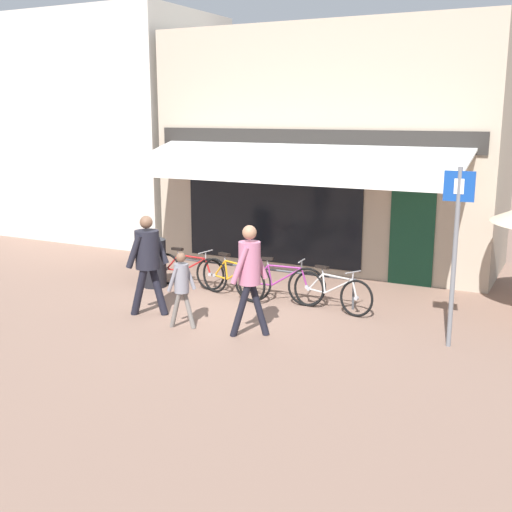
% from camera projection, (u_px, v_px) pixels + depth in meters
% --- Properties ---
extents(ground_plane, '(160.00, 160.00, 0.00)m').
position_uv_depth(ground_plane, '(237.00, 303.00, 11.95)').
color(ground_plane, '#846656').
extents(shop_front, '(7.71, 4.90, 5.33)m').
position_uv_depth(shop_front, '(332.00, 148.00, 14.94)').
color(shop_front, tan).
rests_on(shop_front, ground_plane).
extents(neighbour_building, '(5.66, 4.00, 6.07)m').
position_uv_depth(neighbour_building, '(113.00, 128.00, 18.37)').
color(neighbour_building, beige).
rests_on(neighbour_building, ground_plane).
extents(bike_rack_rail, '(3.77, 0.04, 0.57)m').
position_uv_depth(bike_rack_rail, '(262.00, 272.00, 12.27)').
color(bike_rack_rail, '#47494F').
rests_on(bike_rack_rail, ground_plane).
extents(bicycle_red, '(1.68, 0.52, 0.79)m').
position_uv_depth(bicycle_red, '(188.00, 270.00, 12.97)').
color(bicycle_red, black).
rests_on(bicycle_red, ground_plane).
extents(bicycle_orange, '(1.64, 0.61, 0.83)m').
position_uv_depth(bicycle_orange, '(233.00, 278.00, 12.25)').
color(bicycle_orange, black).
rests_on(bicycle_orange, ground_plane).
extents(bicycle_purple, '(1.72, 0.60, 0.87)m').
position_uv_depth(bicycle_purple, '(280.00, 283.00, 11.84)').
color(bicycle_purple, black).
rests_on(bicycle_purple, ground_plane).
extents(bicycle_silver, '(1.63, 0.51, 0.81)m').
position_uv_depth(bicycle_silver, '(332.00, 292.00, 11.39)').
color(bicycle_silver, black).
rests_on(bicycle_silver, ground_plane).
extents(pedestrian_adult, '(0.57, 0.63, 1.79)m').
position_uv_depth(pedestrian_adult, '(250.00, 269.00, 9.96)').
color(pedestrian_adult, black).
rests_on(pedestrian_adult, ground_plane).
extents(pedestrian_child, '(0.44, 0.35, 1.28)m').
position_uv_depth(pedestrian_child, '(182.00, 282.00, 10.40)').
color(pedestrian_child, slate).
rests_on(pedestrian_child, ground_plane).
extents(pedestrian_second_adult, '(0.62, 0.68, 1.77)m').
position_uv_depth(pedestrian_second_adult, '(147.00, 256.00, 11.03)').
color(pedestrian_second_adult, black).
rests_on(pedestrian_second_adult, ground_plane).
extents(litter_bin, '(0.49, 0.49, 1.07)m').
position_uv_depth(litter_bin, '(154.00, 261.00, 12.97)').
color(litter_bin, black).
rests_on(litter_bin, ground_plane).
extents(parking_sign, '(0.44, 0.07, 2.71)m').
position_uv_depth(parking_sign, '(456.00, 240.00, 9.38)').
color(parking_sign, slate).
rests_on(parking_sign, ground_plane).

